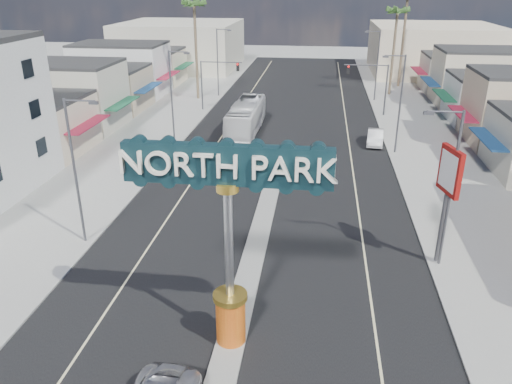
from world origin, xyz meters
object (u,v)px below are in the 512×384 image
(streetlight_l_near, at_px, (77,166))
(streetlight_r_near, at_px, (449,183))
(gateway_sign, at_px, (228,225))
(car_parked_right, at_px, (375,137))
(traffic_signal_right, at_px, (371,79))
(streetlight_r_mid, at_px, (399,100))
(palm_right_mid, at_px, (397,15))
(city_bus, at_px, (246,117))
(palm_left_far, at_px, (194,9))
(streetlight_l_far, at_px, (219,59))
(bank_pylon_sign, at_px, (449,178))
(streetlight_r_far, at_px, (376,62))
(traffic_signal_left, at_px, (216,76))
(streetlight_l_mid, at_px, (173,93))

(streetlight_l_near, xyz_separation_m, streetlight_r_near, (20.87, 0.00, 0.00))
(gateway_sign, relative_size, car_parked_right, 2.14)
(traffic_signal_right, height_order, streetlight_r_mid, streetlight_r_mid)
(streetlight_r_mid, relative_size, palm_right_mid, 0.74)
(gateway_sign, distance_m, city_bus, 34.03)
(palm_left_far, bearing_deg, city_bus, -59.01)
(traffic_signal_right, distance_m, streetlight_r_mid, 14.07)
(streetlight_r_near, relative_size, streetlight_r_mid, 1.00)
(streetlight_r_mid, bearing_deg, gateway_sign, -110.42)
(streetlight_l_far, height_order, streetlight_r_near, same)
(streetlight_r_mid, relative_size, car_parked_right, 2.11)
(traffic_signal_right, height_order, streetlight_l_far, streetlight_l_far)
(palm_left_far, xyz_separation_m, bank_pylon_sign, (23.49, -39.69, -6.25))
(streetlight_r_far, relative_size, palm_left_far, 0.69)
(palm_left_far, bearing_deg, traffic_signal_left, -57.57)
(gateway_sign, distance_m, streetlight_r_mid, 29.91)
(city_bus, relative_size, bank_pylon_sign, 1.69)
(streetlight_l_near, height_order, streetlight_r_mid, same)
(traffic_signal_right, xyz_separation_m, streetlight_r_near, (1.25, -33.99, 0.79))
(gateway_sign, bearing_deg, streetlight_r_near, 37.55)
(palm_left_far, bearing_deg, streetlight_r_mid, -40.48)
(car_parked_right, bearing_deg, streetlight_r_far, 91.97)
(gateway_sign, distance_m, palm_right_mid, 55.76)
(streetlight_l_mid, height_order, car_parked_right, streetlight_l_mid)
(streetlight_r_near, distance_m, palm_left_far, 46.80)
(streetlight_l_far, height_order, palm_right_mid, palm_right_mid)
(streetlight_l_mid, relative_size, palm_left_far, 0.69)
(streetlight_r_near, bearing_deg, traffic_signal_right, 92.10)
(traffic_signal_left, relative_size, palm_right_mid, 0.50)
(traffic_signal_left, bearing_deg, traffic_signal_right, 0.00)
(traffic_signal_left, distance_m, streetlight_r_far, 21.20)
(streetlight_r_mid, distance_m, palm_left_far, 31.47)
(streetlight_l_far, distance_m, car_parked_right, 27.77)
(palm_left_far, height_order, palm_right_mid, palm_left_far)
(streetlight_r_near, distance_m, palm_right_mid, 46.40)
(streetlight_r_mid, bearing_deg, palm_right_mid, 84.36)
(city_bus, height_order, bank_pylon_sign, bank_pylon_sign)
(streetlight_r_near, height_order, city_bus, streetlight_r_near)
(streetlight_r_mid, bearing_deg, streetlight_l_mid, 180.00)
(streetlight_r_near, bearing_deg, gateway_sign, -142.45)
(streetlight_r_mid, height_order, palm_left_far, palm_left_far)
(streetlight_r_mid, xyz_separation_m, car_parked_right, (-1.43, 2.64, -4.36))
(streetlight_r_mid, bearing_deg, streetlight_l_far, 133.48)
(streetlight_l_mid, distance_m, streetlight_r_far, 30.32)
(traffic_signal_right, bearing_deg, streetlight_r_mid, -84.90)
(bank_pylon_sign, bearing_deg, car_parked_right, 79.54)
(gateway_sign, distance_m, bank_pylon_sign, 13.42)
(traffic_signal_left, xyz_separation_m, traffic_signal_right, (18.37, 0.00, 0.00))
(streetlight_l_near, height_order, streetlight_r_near, same)
(streetlight_l_mid, xyz_separation_m, bank_pylon_sign, (20.93, -19.69, 0.18))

